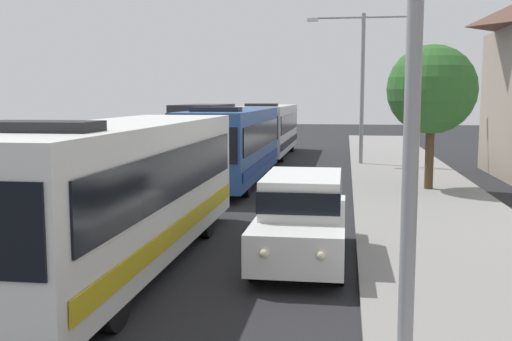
{
  "coord_description": "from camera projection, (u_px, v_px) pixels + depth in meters",
  "views": [
    {
      "loc": [
        3.3,
        0.65,
        3.58
      ],
      "look_at": [
        0.9,
        16.73,
        1.58
      ],
      "focal_mm": 42.22,
      "sensor_mm": 36.0,
      "label": 1
    }
  ],
  "objects": [
    {
      "name": "roadside_tree",
      "position": [
        432.0,
        90.0,
        22.14
      ],
      "size": [
        3.28,
        3.28,
        5.34
      ],
      "color": "#4C3823",
      "rests_on": "sidewalk"
    },
    {
      "name": "box_truck_oncoming",
      "position": [
        201.0,
        131.0,
        33.1
      ],
      "size": [
        2.35,
        8.39,
        3.15
      ],
      "color": "black",
      "rests_on": "ground_plane"
    },
    {
      "name": "bus_lead",
      "position": [
        121.0,
        188.0,
        12.46
      ],
      "size": [
        2.58,
        10.74,
        3.21
      ],
      "color": "silver",
      "rests_on": "ground_plane"
    },
    {
      "name": "bus_middle",
      "position": [
        269.0,
        128.0,
        36.38
      ],
      "size": [
        2.58,
        10.94,
        3.21
      ],
      "color": "silver",
      "rests_on": "ground_plane"
    },
    {
      "name": "streetlamp_mid",
      "position": [
        363.0,
        72.0,
        30.62
      ],
      "size": [
        5.7,
        0.28,
        7.61
      ],
      "color": "gray",
      "rests_on": "sidewalk"
    },
    {
      "name": "bus_second_in_line",
      "position": [
        233.0,
        143.0,
        24.73
      ],
      "size": [
        2.58,
        10.48,
        3.21
      ],
      "color": "#284C8C",
      "rests_on": "ground_plane"
    },
    {
      "name": "white_suv",
      "position": [
        302.0,
        214.0,
        13.09
      ],
      "size": [
        1.86,
        4.92,
        1.9
      ],
      "color": "white",
      "rests_on": "ground_plane"
    }
  ]
}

